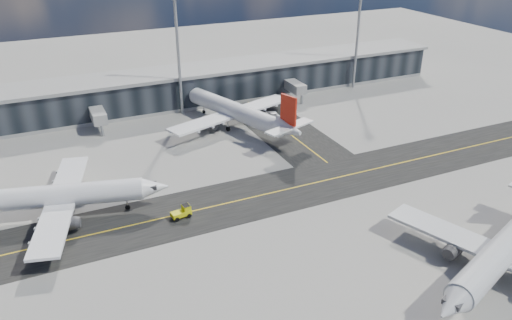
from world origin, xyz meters
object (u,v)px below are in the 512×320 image
(airliner_redtail, at_px, (237,112))
(airliner_near, at_px, (507,245))
(baggage_tug, at_px, (183,212))
(service_van, at_px, (274,117))
(airliner_af, at_px, (51,197))

(airliner_redtail, xyz_separation_m, airliner_near, (13.89, -61.95, -0.12))
(airliner_redtail, xyz_separation_m, baggage_tug, (-22.41, -31.31, -2.83))
(airliner_redtail, bearing_deg, service_van, -15.36)
(airliner_af, bearing_deg, baggage_tug, 78.88)
(airliner_redtail, bearing_deg, airliner_af, -170.16)
(airliner_af, xyz_separation_m, airliner_near, (55.08, -39.58, 0.11))
(airliner_af, bearing_deg, airliner_near, 68.61)
(service_van, bearing_deg, baggage_tug, -129.96)
(airliner_af, height_order, service_van, airliner_af)
(airliner_af, bearing_deg, service_van, 128.54)
(airliner_redtail, bearing_deg, baggage_tug, -144.26)
(airliner_redtail, relative_size, service_van, 6.21)
(baggage_tug, distance_m, service_van, 45.29)
(airliner_af, height_order, airliner_redtail, airliner_redtail)
(airliner_af, bearing_deg, airliner_redtail, 132.82)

